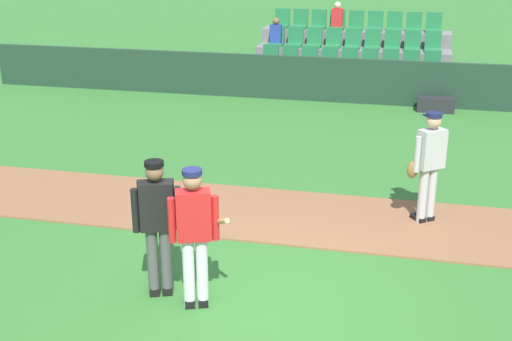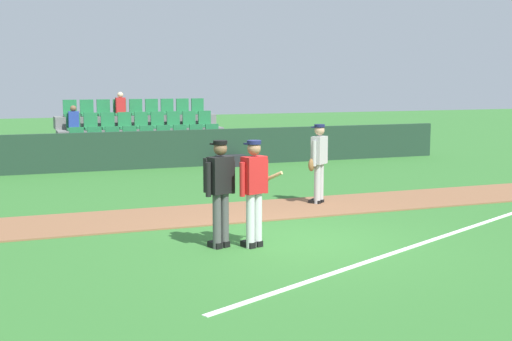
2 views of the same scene
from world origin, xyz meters
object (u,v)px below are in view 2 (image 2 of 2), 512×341
Objects in this scene: batter_red_jersey at (254,189)px; equipment_bag at (231,161)px; runner_grey_jersey at (319,161)px; umpire_home_plate at (220,187)px.

batter_red_jersey is 1.96× the size of equipment_bag.
equipment_bag is at bearing 87.25° from runner_grey_jersey.
umpire_home_plate is at bearing 161.36° from batter_red_jersey.
runner_grey_jersey is at bearing 42.33° from umpire_home_plate.
umpire_home_plate is 10.46m from equipment_bag.
umpire_home_plate and runner_grey_jersey have the same top height.
umpire_home_plate is at bearing -109.88° from equipment_bag.
batter_red_jersey is at bearing -18.64° from umpire_home_plate.
runner_grey_jersey is at bearing -92.75° from equipment_bag.
umpire_home_plate is at bearing -137.67° from runner_grey_jersey.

